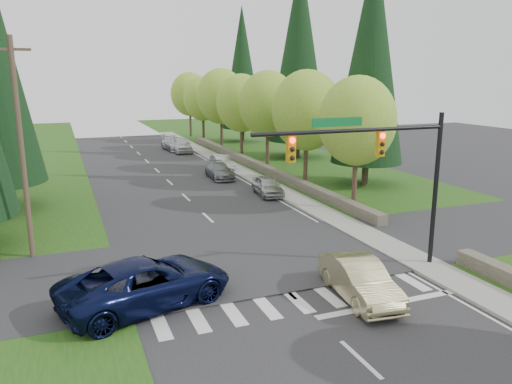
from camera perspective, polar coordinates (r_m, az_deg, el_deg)
ground at (r=16.80m, az=9.91°, el=-16.64°), size 120.00×120.00×0.00m
grass_east at (r=39.35m, az=11.08°, el=0.75°), size 14.00×110.00×0.06m
cross_street at (r=23.32m, az=-0.38°, el=-7.70°), size 120.00×8.00×0.10m
sidewalk_east at (r=38.27m, az=1.73°, el=0.70°), size 1.80×80.00×0.13m
curb_east at (r=37.95m, az=0.55°, el=0.60°), size 0.20×80.00×0.13m
stone_wall_north at (r=46.11m, az=-0.23°, el=3.20°), size 0.70×40.00×0.70m
traffic_signal at (r=21.06m, az=14.31°, el=3.69°), size 8.70×0.37×6.80m
utility_pole at (r=24.61m, az=-25.23°, el=4.52°), size 1.60×0.24×10.00m
decid_tree_0 at (r=31.49m, az=11.50°, el=7.95°), size 4.80×4.80×8.37m
decid_tree_1 at (r=37.57m, az=5.81°, el=9.25°), size 5.20×5.20×8.80m
decid_tree_2 at (r=43.82m, az=1.34°, el=10.02°), size 5.00×5.00×8.82m
decid_tree_3 at (r=50.39m, az=-1.68°, el=10.12°), size 5.00×5.00×8.55m
decid_tree_4 at (r=57.03m, az=-4.02°, el=10.84°), size 5.40×5.40×9.18m
decid_tree_5 at (r=63.70m, az=-6.11°, el=10.56°), size 4.80×4.80×8.30m
decid_tree_6 at (r=70.48m, az=-7.59°, el=11.03°), size 5.20×5.20×8.86m
conifer_e_a at (r=39.05m, az=13.01°, el=14.99°), size 5.44×5.44×17.80m
conifer_e_b at (r=51.73m, az=4.96°, el=15.84°), size 6.12×6.12×19.80m
conifer_e_c at (r=64.18m, az=-1.60°, el=14.00°), size 5.10×5.10×16.80m
sedan_champagne at (r=19.59m, az=11.77°, el=-9.78°), size 2.11×4.73×1.51m
suv_navy at (r=19.02m, az=-12.42°, el=-10.10°), size 6.96×4.65×1.77m
parked_car_a at (r=35.47m, az=1.33°, el=0.72°), size 1.97×4.09×1.35m
parked_car_b at (r=41.44m, az=-4.19°, el=2.42°), size 1.90×4.37×1.25m
parked_car_c at (r=45.35m, az=-3.91°, el=3.40°), size 1.60×4.10×1.33m
parked_car_d at (r=56.42m, az=-8.50°, el=5.35°), size 2.27×4.87×1.61m
parked_car_e at (r=58.04m, az=-9.34°, el=5.44°), size 2.45×5.12×1.44m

